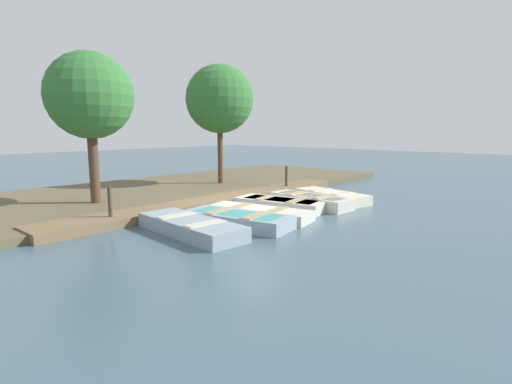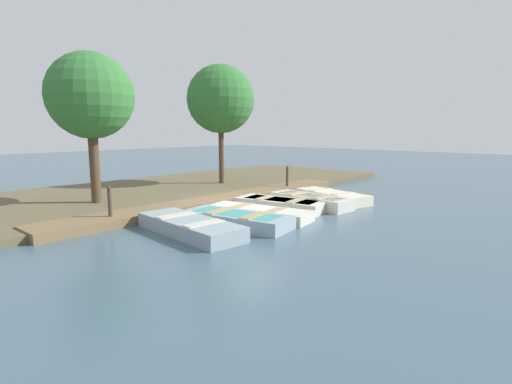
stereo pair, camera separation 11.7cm
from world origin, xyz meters
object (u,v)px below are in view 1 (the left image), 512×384
Objects in this scene: park_tree_far_left at (90,97)px; mooring_post_far at (286,179)px; rowboat_2 at (259,213)px; mooring_post_near at (110,206)px; rowboat_0 at (191,226)px; rowboat_1 at (237,219)px; rowboat_4 at (310,201)px; rowboat_5 at (331,196)px; park_tree_left at (220,99)px; rowboat_3 at (280,204)px.

mooring_post_far is at bearing 69.98° from park_tree_far_left.
rowboat_2 is 0.66× the size of park_tree_far_left.
mooring_post_near and mooring_post_far have the same top height.
mooring_post_near reaches higher than rowboat_2.
rowboat_0 is 1.46m from rowboat_1.
rowboat_0 is at bearing -86.82° from rowboat_4.
rowboat_1 reaches higher than rowboat_5.
mooring_post_near is at bearing -66.70° from park_tree_left.
rowboat_3 is at bearing -86.88° from rowboat_5.
rowboat_1 is 1.20m from rowboat_2.
mooring_post_near is at bearing -154.25° from rowboat_0.
rowboat_3 is 1.00× the size of rowboat_5.
park_tree_far_left reaches higher than rowboat_4.
rowboat_5 is (0.14, 4.05, 0.02)m from rowboat_2.
rowboat_4 is (0.12, 2.63, 0.04)m from rowboat_2.
rowboat_0 is 4.10m from rowboat_3.
mooring_post_near reaches higher than rowboat_5.
rowboat_2 is 1.08× the size of rowboat_3.
park_tree_far_left reaches higher than rowboat_1.
rowboat_5 reaches higher than rowboat_3.
mooring_post_far is at bearing 90.00° from mooring_post_near.
rowboat_1 is 5.23m from rowboat_5.
rowboat_5 is at bearing -13.83° from mooring_post_far.
park_tree_far_left reaches higher than rowboat_0.
rowboat_3 is at bearing -55.77° from mooring_post_far.
park_tree_far_left is (-4.84, -4.09, 3.59)m from rowboat_3.
park_tree_left is (-5.63, 3.73, 3.88)m from rowboat_2.
park_tree_left is at bearing -163.51° from rowboat_5.
park_tree_far_left reaches higher than mooring_post_near.
rowboat_1 is at bearing -88.78° from rowboat_3.
rowboat_0 reaches higher than rowboat_2.
rowboat_4 is 7.00m from park_tree_left.
park_tree_far_left is (-5.28, -5.24, 3.57)m from rowboat_4.
mooring_post_near is at bearing -136.22° from rowboat_2.
rowboat_2 is 2.64m from rowboat_4.
rowboat_0 is 6.66m from rowboat_5.
rowboat_5 is at bearing 51.42° from park_tree_far_left.
rowboat_5 is at bearing 69.71° from rowboat_3.
mooring_post_far is 0.22× the size of park_tree_far_left.
rowboat_0 is at bearing -48.91° from park_tree_left.
rowboat_1 is at bearing 40.74° from mooring_post_near.
mooring_post_far is (-2.18, 3.21, 0.39)m from rowboat_3.
rowboat_5 is (-0.07, 5.23, -0.01)m from rowboat_1.
rowboat_4 is 3.36m from mooring_post_far.
mooring_post_near is at bearing -123.58° from rowboat_3.
rowboat_2 is at bearing -33.56° from park_tree_left.
rowboat_0 is 3.09× the size of mooring_post_near.
rowboat_1 is at bearing -75.87° from rowboat_5.
park_tree_left is (-3.13, 7.26, 3.48)m from mooring_post_near.
park_tree_left is (-5.77, -0.31, 3.86)m from rowboat_5.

